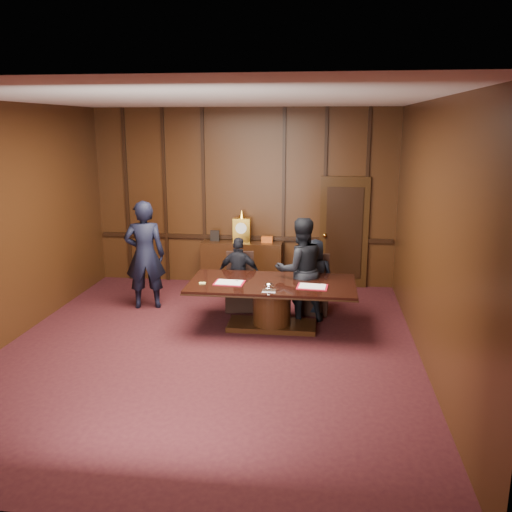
{
  "coord_description": "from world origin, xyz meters",
  "views": [
    {
      "loc": [
        1.6,
        -7.12,
        3.17
      ],
      "look_at": [
        0.5,
        1.52,
        1.05
      ],
      "focal_mm": 38.0,
      "sensor_mm": 36.0,
      "label": 1
    }
  ],
  "objects": [
    {
      "name": "room",
      "position": [
        0.07,
        0.14,
        1.72
      ],
      "size": [
        7.0,
        7.04,
        3.5
      ],
      "color": "black",
      "rests_on": "ground"
    },
    {
      "name": "witness_right",
      "position": [
        1.24,
        1.44,
        0.86
      ],
      "size": [
        1.01,
        0.9,
        1.72
      ],
      "primitive_type": "imported",
      "rotation": [
        0.0,
        0.0,
        3.49
      ],
      "color": "black",
      "rests_on": "ground"
    },
    {
      "name": "folder_left",
      "position": [
        0.16,
        0.87,
        0.77
      ],
      "size": [
        0.48,
        0.35,
        0.02
      ],
      "rotation": [
        0.0,
        0.0,
        -0.05
      ],
      "color": "#A70F23",
      "rests_on": "conference_table"
    },
    {
      "name": "chair_left",
      "position": [
        0.17,
        1.88,
        0.29
      ],
      "size": [
        0.53,
        0.53,
        0.99
      ],
      "rotation": [
        0.0,
        0.0,
        0.11
      ],
      "color": "black",
      "rests_on": "ground"
    },
    {
      "name": "sideboard",
      "position": [
        0.0,
        3.26,
        0.49
      ],
      "size": [
        1.6,
        0.45,
        1.54
      ],
      "color": "black",
      "rests_on": "ground"
    },
    {
      "name": "notepad",
      "position": [
        -0.25,
        0.8,
        0.77
      ],
      "size": [
        0.11,
        0.09,
        0.01
      ],
      "primitive_type": "cube",
      "rotation": [
        0.0,
        0.0,
        0.19
      ],
      "color": "#DFD16D",
      "rests_on": "conference_table"
    },
    {
      "name": "conference_table",
      "position": [
        0.82,
        1.0,
        0.51
      ],
      "size": [
        2.62,
        1.32,
        0.76
      ],
      "color": "black",
      "rests_on": "ground"
    },
    {
      "name": "inkstand",
      "position": [
        0.82,
        0.55,
        0.81
      ],
      "size": [
        0.2,
        0.14,
        0.12
      ],
      "color": "white",
      "rests_on": "conference_table"
    },
    {
      "name": "signatory_right",
      "position": [
        1.47,
        1.8,
        0.65
      ],
      "size": [
        0.66,
        0.45,
        1.3
      ],
      "primitive_type": "imported",
      "rotation": [
        0.0,
        0.0,
        3.21
      ],
      "color": "black",
      "rests_on": "ground"
    },
    {
      "name": "chair_right",
      "position": [
        1.47,
        1.88,
        0.29
      ],
      "size": [
        0.5,
        0.5,
        0.99
      ],
      "rotation": [
        0.0,
        0.0,
        -0.05
      ],
      "color": "black",
      "rests_on": "ground"
    },
    {
      "name": "folder_right",
      "position": [
        1.46,
        0.82,
        0.77
      ],
      "size": [
        0.48,
        0.36,
        0.02
      ],
      "rotation": [
        0.0,
        0.0,
        -0.08
      ],
      "color": "#A70F23",
      "rests_on": "conference_table"
    },
    {
      "name": "witness_left",
      "position": [
        -1.48,
        1.74,
        0.96
      ],
      "size": [
        0.79,
        0.61,
        1.91
      ],
      "primitive_type": "imported",
      "rotation": [
        0.0,
        0.0,
        3.39
      ],
      "color": "black",
      "rests_on": "ground"
    },
    {
      "name": "signatory_left",
      "position": [
        0.17,
        1.8,
        0.65
      ],
      "size": [
        0.78,
        0.37,
        1.29
      ],
      "primitive_type": "imported",
      "rotation": [
        0.0,
        0.0,
        3.07
      ],
      "color": "black",
      "rests_on": "ground"
    }
  ]
}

